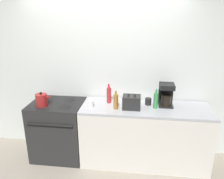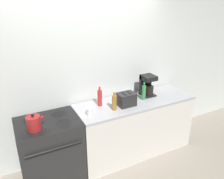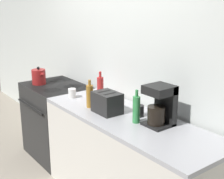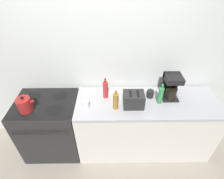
% 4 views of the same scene
% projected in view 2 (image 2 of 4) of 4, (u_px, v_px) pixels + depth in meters
% --- Properties ---
extents(ground_plane, '(12.00, 12.00, 0.00)m').
position_uv_depth(ground_plane, '(106.00, 175.00, 3.18)').
color(ground_plane, gray).
extents(wall_back, '(8.00, 0.05, 2.60)m').
position_uv_depth(wall_back, '(85.00, 77.00, 3.25)').
color(wall_back, silver).
rests_on(wall_back, ground_plane).
extents(stove, '(0.80, 0.66, 0.92)m').
position_uv_depth(stove, '(51.00, 150.00, 2.97)').
color(stove, black).
rests_on(stove, ground_plane).
extents(counter_block, '(1.88, 0.64, 0.92)m').
position_uv_depth(counter_block, '(134.00, 126.00, 3.55)').
color(counter_block, silver).
rests_on(counter_block, ground_plane).
extents(kettle, '(0.21, 0.17, 0.22)m').
position_uv_depth(kettle, '(34.00, 123.00, 2.58)').
color(kettle, maroon).
rests_on(kettle, stove).
extents(toaster, '(0.25, 0.19, 0.19)m').
position_uv_depth(toaster, '(126.00, 99.00, 3.19)').
color(toaster, black).
rests_on(toaster, counter_block).
extents(coffee_maker, '(0.21, 0.22, 0.34)m').
position_uv_depth(coffee_maker, '(147.00, 85.00, 3.52)').
color(coffee_maker, black).
rests_on(coffee_maker, counter_block).
extents(bottle_green, '(0.06, 0.06, 0.29)m').
position_uv_depth(bottle_green, '(144.00, 92.00, 3.37)').
color(bottle_green, '#338C47').
rests_on(bottle_green, counter_block).
extents(bottle_red, '(0.07, 0.07, 0.30)m').
position_uv_depth(bottle_red, '(100.00, 98.00, 3.17)').
color(bottle_red, '#B72828').
rests_on(bottle_red, counter_block).
extents(bottle_amber, '(0.07, 0.07, 0.27)m').
position_uv_depth(bottle_amber, '(114.00, 102.00, 3.06)').
color(bottle_amber, '#9E6B23').
rests_on(bottle_amber, counter_block).
extents(cup_black, '(0.09, 0.09, 0.10)m').
position_uv_depth(cup_black, '(134.00, 95.00, 3.45)').
color(cup_black, black).
rests_on(cup_black, counter_block).
extents(cup_white, '(0.08, 0.08, 0.10)m').
position_uv_depth(cup_white, '(90.00, 112.00, 2.94)').
color(cup_white, white).
rests_on(cup_white, counter_block).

